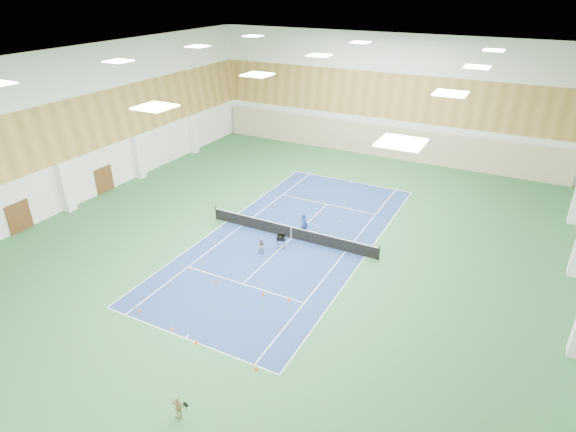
{
  "coord_description": "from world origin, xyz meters",
  "views": [
    {
      "loc": [
        13.55,
        -26.51,
        16.56
      ],
      "look_at": [
        0.03,
        -0.54,
        2.0
      ],
      "focal_mm": 30.0,
      "sensor_mm": 36.0,
      "label": 1
    }
  ],
  "objects": [
    {
      "name": "ground",
      "position": [
        0.0,
        0.0,
        0.0
      ],
      "size": [
        40.0,
        40.0,
        0.0
      ],
      "primitive_type": "plane",
      "color": "#2A6336",
      "rests_on": "ground"
    },
    {
      "name": "room_shell",
      "position": [
        0.0,
        0.0,
        6.0
      ],
      "size": [
        36.0,
        40.0,
        12.0
      ],
      "primitive_type": null,
      "color": "white",
      "rests_on": "ground"
    },
    {
      "name": "wood_cladding",
      "position": [
        0.0,
        0.0,
        8.0
      ],
      "size": [
        36.0,
        40.0,
        8.0
      ],
      "primitive_type": null,
      "color": "#B28642",
      "rests_on": "room_shell"
    },
    {
      "name": "ceiling_light_grid",
      "position": [
        0.0,
        0.0,
        11.92
      ],
      "size": [
        21.4,
        25.4,
        0.06
      ],
      "primitive_type": null,
      "color": "white",
      "rests_on": "room_shell"
    },
    {
      "name": "court_surface",
      "position": [
        0.0,
        0.0,
        0.01
      ],
      "size": [
        10.97,
        23.77,
        0.01
      ],
      "primitive_type": "cube",
      "color": "navy",
      "rests_on": "ground"
    },
    {
      "name": "tennis_balls_scatter",
      "position": [
        0.0,
        0.0,
        0.05
      ],
      "size": [
        10.57,
        22.77,
        0.07
      ],
      "primitive_type": null,
      "color": "yellow",
      "rests_on": "ground"
    },
    {
      "name": "tennis_net",
      "position": [
        0.0,
        0.0,
        0.55
      ],
      "size": [
        12.8,
        0.1,
        1.1
      ],
      "primitive_type": null,
      "color": "black",
      "rests_on": "ground"
    },
    {
      "name": "back_curtain",
      "position": [
        0.0,
        19.75,
        1.6
      ],
      "size": [
        35.4,
        0.16,
        3.2
      ],
      "primitive_type": "cube",
      "color": "#C6B793",
      "rests_on": "ground"
    },
    {
      "name": "door_left_a",
      "position": [
        -17.92,
        -8.0,
        1.1
      ],
      "size": [
        0.08,
        1.8,
        2.2
      ],
      "primitive_type": "cube",
      "color": "#593319",
      "rests_on": "ground"
    },
    {
      "name": "door_left_b",
      "position": [
        -17.92,
        0.0,
        1.1
      ],
      "size": [
        0.08,
        1.8,
        2.2
      ],
      "primitive_type": "cube",
      "color": "#593319",
      "rests_on": "ground"
    },
    {
      "name": "coach",
      "position": [
        0.61,
        0.79,
        0.9
      ],
      "size": [
        0.76,
        0.63,
        1.79
      ],
      "primitive_type": "imported",
      "rotation": [
        0.0,
        0.0,
        2.79
      ],
      "color": "navy",
      "rests_on": "ground"
    },
    {
      "name": "child_court",
      "position": [
        -0.76,
        -2.81,
        0.57
      ],
      "size": [
        0.68,
        0.62,
        1.15
      ],
      "primitive_type": "imported",
      "rotation": [
        0.0,
        0.0,
        0.4
      ],
      "color": "gray",
      "rests_on": "ground"
    },
    {
      "name": "child_apron",
      "position": [
        2.88,
        -15.92,
        0.56
      ],
      "size": [
        0.68,
        0.34,
        1.12
      ],
      "primitive_type": "imported",
      "rotation": [
        0.0,
        0.0,
        0.11
      ],
      "color": "tan",
      "rests_on": "ground"
    },
    {
      "name": "ball_cart",
      "position": [
        0.01,
        -1.54,
        0.49
      ],
      "size": [
        0.73,
        0.73,
        0.98
      ],
      "primitive_type": null,
      "rotation": [
        0.0,
        0.0,
        0.36
      ],
      "color": "black",
      "rests_on": "ground"
    },
    {
      "name": "cone_svc_a",
      "position": [
        -3.68,
        -6.61,
        0.09
      ],
      "size": [
        0.17,
        0.17,
        0.19
      ],
      "primitive_type": "cone",
      "color": "#E74E0C",
      "rests_on": "ground"
    },
    {
      "name": "cone_svc_b",
      "position": [
        -1.52,
        -6.99,
        0.1
      ],
      "size": [
        0.18,
        0.18,
        0.19
      ],
      "primitive_type": "cone",
      "color": "#DE410B",
      "rests_on": "ground"
    },
    {
      "name": "cone_svc_c",
      "position": [
        1.7,
        -6.85,
        0.13
      ],
      "size": [
        0.23,
        0.23,
        0.25
      ],
      "primitive_type": "cone",
      "color": "#D5560B",
      "rests_on": "ground"
    },
    {
      "name": "cone_svc_d",
      "position": [
        3.22,
        -6.53,
        0.12
      ],
      "size": [
        0.22,
        0.22,
        0.25
      ],
      "primitive_type": "cone",
      "color": "#FF510D",
      "rests_on": "ground"
    },
    {
      "name": "cone_base_a",
      "position": [
        -3.59,
        -11.3,
        0.1
      ],
      "size": [
        0.18,
        0.18,
        0.2
      ],
      "primitive_type": "cone",
      "color": "#F55E0C",
      "rests_on": "ground"
    },
    {
      "name": "cone_base_b",
      "position": [
        -1.05,
        -11.7,
        0.11
      ],
      "size": [
        0.19,
        0.19,
        0.21
      ],
      "primitive_type": "cone",
      "color": "orange",
      "rests_on": "ground"
    },
    {
      "name": "cone_base_c",
      "position": [
        0.71,
        -11.92,
        0.11
      ],
      "size": [
        0.21,
        0.21,
        0.23
      ],
      "primitive_type": "cone",
      "color": "orange",
      "rests_on": "ground"
    },
    {
      "name": "cone_base_d",
      "position": [
        4.35,
        -12.09,
        0.1
      ],
      "size": [
        0.19,
        0.19,
        0.2
      ],
      "primitive_type": "cone",
      "color": "#FF560D",
      "rests_on": "ground"
    }
  ]
}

